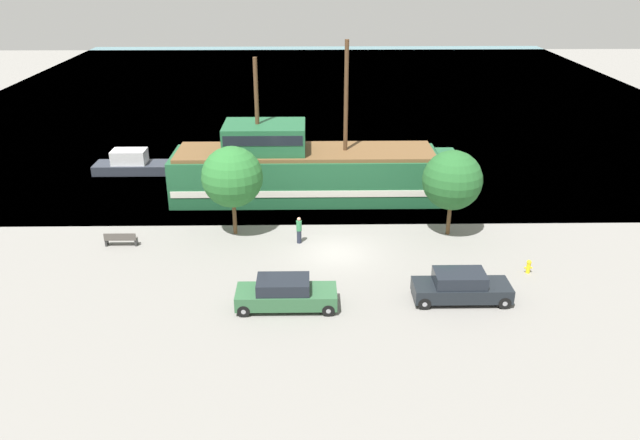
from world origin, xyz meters
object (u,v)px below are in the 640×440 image
at_px(parked_car_curb_front, 461,287).
at_px(pirate_ship, 303,170).
at_px(fire_hydrant, 529,266).
at_px(bench_promenade_east, 121,239).
at_px(pedestrian_walking_near, 299,230).
at_px(moored_boat_dockside, 135,164).
at_px(parked_car_curb_mid, 286,294).

bearing_deg(parked_car_curb_front, pirate_ship, 118.87).
relative_size(parked_car_curb_front, fire_hydrant, 6.24).
relative_size(pirate_ship, bench_promenade_east, 10.54).
distance_m(fire_hydrant, pedestrian_walking_near, 13.03).
distance_m(moored_boat_dockside, bench_promenade_east, 13.56).
xyz_separation_m(pirate_ship, bench_promenade_east, (-10.66, -7.75, -1.59)).
distance_m(moored_boat_dockside, fire_hydrant, 30.61).
bearing_deg(bench_promenade_east, pirate_ship, 36.02).
bearing_deg(pedestrian_walking_near, fire_hydrant, -17.80).
bearing_deg(pirate_ship, fire_hydrant, -43.25).
xyz_separation_m(pirate_ship, moored_boat_dockside, (-13.22, 5.56, -1.37)).
distance_m(parked_car_curb_mid, bench_promenade_east, 12.18).
relative_size(parked_car_curb_mid, bench_promenade_east, 2.62).
height_order(parked_car_curb_mid, pedestrian_walking_near, pedestrian_walking_near).
height_order(pirate_ship, parked_car_curb_mid, pirate_ship).
bearing_deg(parked_car_curb_mid, fire_hydrant, 14.38).
height_order(moored_boat_dockside, pedestrian_walking_near, moored_boat_dockside).
bearing_deg(parked_car_curb_mid, moored_boat_dockside, 121.50).
relative_size(moored_boat_dockside, parked_car_curb_mid, 1.33).
bearing_deg(pirate_ship, bench_promenade_east, -143.98).
bearing_deg(bench_promenade_east, moored_boat_dockside, 100.87).
relative_size(fire_hydrant, pedestrian_walking_near, 0.47).
bearing_deg(parked_car_curb_mid, pedestrian_walking_near, 85.71).
bearing_deg(fire_hydrant, bench_promenade_east, 170.74).
bearing_deg(moored_boat_dockside, parked_car_curb_front, -43.26).
bearing_deg(bench_promenade_east, pedestrian_walking_near, 1.36).
xyz_separation_m(fire_hydrant, bench_promenade_east, (-22.87, 3.73, 0.03)).
xyz_separation_m(moored_boat_dockside, bench_promenade_east, (2.56, -13.32, -0.22)).
height_order(pirate_ship, pedestrian_walking_near, pirate_ship).
distance_m(parked_car_curb_mid, fire_hydrant, 13.37).
height_order(fire_hydrant, pedestrian_walking_near, pedestrian_walking_near).
xyz_separation_m(pirate_ship, parked_car_curb_mid, (-0.74, -14.80, -1.27)).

